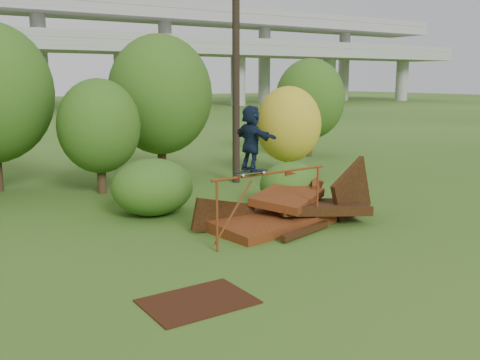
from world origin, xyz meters
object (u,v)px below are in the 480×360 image
flat_plate (198,301)px  scrap_pile (290,211)px  skater (251,138)px  utility_pole (236,58)px

flat_plate → scrap_pile: bearing=35.5°
flat_plate → skater: bearing=40.8°
flat_plate → utility_pole: (6.70, 9.32, 4.74)m
flat_plate → utility_pole: bearing=54.3°
scrap_pile → flat_plate: scrap_pile is taller
scrap_pile → skater: size_ratio=3.75×
skater → flat_plate: (-2.75, -2.37, -2.59)m
scrap_pile → utility_pole: bearing=71.7°
skater → utility_pole: (3.95, 6.95, 2.14)m
scrap_pile → skater: (-1.98, -1.00, 2.24)m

